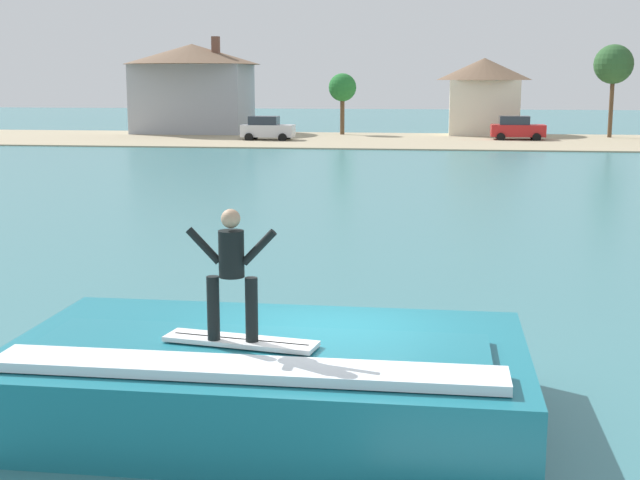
% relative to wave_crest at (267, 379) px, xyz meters
% --- Properties ---
extents(ground_plane, '(260.00, 260.00, 0.00)m').
position_rel_wave_crest_xyz_m(ground_plane, '(0.69, 0.75, -0.56)').
color(ground_plane, teal).
extents(wave_crest, '(6.82, 4.04, 1.18)m').
position_rel_wave_crest_xyz_m(wave_crest, '(0.00, 0.00, 0.00)').
color(wave_crest, '#1B7182').
rests_on(wave_crest, ground_plane).
extents(surfboard, '(2.04, 0.77, 0.06)m').
position_rel_wave_crest_xyz_m(surfboard, '(-0.24, -0.47, 0.66)').
color(surfboard, white).
rests_on(surfboard, wave_crest).
extents(surfer, '(1.15, 0.32, 1.68)m').
position_rel_wave_crest_xyz_m(surfer, '(-0.32, -0.55, 1.62)').
color(surfer, black).
rests_on(surfer, surfboard).
extents(shoreline_bank, '(120.00, 17.65, 0.09)m').
position_rel_wave_crest_xyz_m(shoreline_bank, '(0.69, 55.28, -0.51)').
color(shoreline_bank, tan).
rests_on(shoreline_bank, ground_plane).
extents(car_near_shore, '(3.91, 2.03, 1.86)m').
position_rel_wave_crest_xyz_m(car_near_shore, '(-10.92, 53.84, 0.39)').
color(car_near_shore, silver).
rests_on(car_near_shore, ground_plane).
extents(car_far_shore, '(4.01, 2.23, 1.86)m').
position_rel_wave_crest_xyz_m(car_far_shore, '(7.69, 56.83, 0.39)').
color(car_far_shore, red).
rests_on(car_far_shore, ground_plane).
extents(house_with_chimney, '(11.56, 11.56, 8.07)m').
position_rel_wave_crest_xyz_m(house_with_chimney, '(-18.99, 62.11, 3.83)').
color(house_with_chimney, '#9EA3AD').
rests_on(house_with_chimney, ground_plane).
extents(house_small_cottage, '(7.84, 7.84, 6.32)m').
position_rel_wave_crest_xyz_m(house_small_cottage, '(5.41, 63.47, 3.00)').
color(house_small_cottage, beige).
rests_on(house_small_cottage, ground_plane).
extents(tree_tall_bare, '(3.03, 3.03, 7.25)m').
position_rel_wave_crest_xyz_m(tree_tall_bare, '(15.11, 60.47, 5.11)').
color(tree_tall_bare, brown).
rests_on(tree_tall_bare, ground_plane).
extents(tree_short_bushy, '(2.28, 2.28, 5.08)m').
position_rel_wave_crest_xyz_m(tree_short_bushy, '(-6.10, 61.34, 3.30)').
color(tree_short_bushy, brown).
rests_on(tree_short_bushy, ground_plane).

